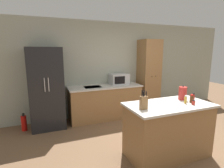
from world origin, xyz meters
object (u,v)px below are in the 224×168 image
at_px(fire_extinguisher, 24,123).
at_px(knife_block, 144,102).
at_px(pantry_cabinet, 149,76).
at_px(spice_bottle_green_herb, 186,100).
at_px(refrigerator, 47,88).
at_px(microwave, 119,79).
at_px(spice_bottle_amber_oil, 193,97).
at_px(spice_bottle_short_red, 192,99).
at_px(spice_bottle_tall_dark, 193,102).
at_px(kettle, 183,93).

bearing_deg(fire_extinguisher, knife_block, -47.67).
distance_m(pantry_cabinet, spice_bottle_green_herb, 2.28).
height_order(refrigerator, microwave, refrigerator).
bearing_deg(spice_bottle_amber_oil, spice_bottle_short_red, -151.03).
relative_size(spice_bottle_tall_dark, spice_bottle_short_red, 0.56).
height_order(pantry_cabinet, knife_block, pantry_cabinet).
xyz_separation_m(spice_bottle_tall_dark, spice_bottle_green_herb, (-0.07, 0.11, 0.03)).
height_order(pantry_cabinet, kettle, pantry_cabinet).
xyz_separation_m(spice_bottle_amber_oil, spice_bottle_green_herb, (-0.22, -0.05, -0.00)).
relative_size(spice_bottle_short_red, fire_extinguisher, 0.35).
bearing_deg(spice_bottle_short_red, pantry_cabinet, 75.53).
bearing_deg(spice_bottle_tall_dark, knife_block, 172.29).
bearing_deg(knife_block, fire_extinguisher, 132.33).
distance_m(spice_bottle_tall_dark, spice_bottle_amber_oil, 0.22).
relative_size(spice_bottle_green_herb, fire_extinguisher, 0.34).
xyz_separation_m(microwave, knife_block, (-0.57, -2.21, 0.01)).
height_order(kettle, fire_extinguisher, kettle).
height_order(microwave, fire_extinguisher, microwave).
xyz_separation_m(spice_bottle_tall_dark, fire_extinguisher, (-2.76, 2.18, -0.79)).
bearing_deg(pantry_cabinet, spice_bottle_short_red, -104.47).
bearing_deg(spice_bottle_tall_dark, refrigerator, 135.21).
distance_m(spice_bottle_amber_oil, spice_bottle_green_herb, 0.22).
height_order(refrigerator, fire_extinguisher, refrigerator).
distance_m(pantry_cabinet, fire_extinguisher, 3.50).
bearing_deg(microwave, refrigerator, -176.16).
bearing_deg(fire_extinguisher, spice_bottle_short_red, -36.19).
bearing_deg(spice_bottle_amber_oil, kettle, 122.11).
height_order(spice_bottle_amber_oil, fire_extinguisher, spice_bottle_amber_oil).
xyz_separation_m(microwave, kettle, (0.36, -2.02, 0.02)).
bearing_deg(fire_extinguisher, refrigerator, 2.39).
distance_m(microwave, spice_bottle_amber_oil, 2.22).
bearing_deg(refrigerator, spice_bottle_amber_oil, -40.82).
xyz_separation_m(refrigerator, spice_bottle_short_red, (2.29, -2.09, 0.06)).
xyz_separation_m(knife_block, spice_bottle_tall_dark, (0.88, -0.12, -0.07)).
bearing_deg(spice_bottle_tall_dark, kettle, 79.64).
bearing_deg(spice_bottle_tall_dark, pantry_cabinet, 74.52).
distance_m(knife_block, spice_bottle_amber_oil, 1.04).
relative_size(knife_block, kettle, 1.15).
xyz_separation_m(spice_bottle_amber_oil, kettle, (-0.10, 0.15, 0.05)).
height_order(microwave, spice_bottle_green_herb, microwave).
height_order(refrigerator, spice_bottle_green_herb, refrigerator).
distance_m(refrigerator, spice_bottle_short_red, 3.10).
bearing_deg(knife_block, spice_bottle_green_herb, -0.83).
height_order(knife_block, spice_bottle_amber_oil, knife_block).
height_order(pantry_cabinet, spice_bottle_green_herb, pantry_cabinet).
bearing_deg(pantry_cabinet, spice_bottle_amber_oil, -102.70).
xyz_separation_m(spice_bottle_short_red, fire_extinguisher, (-2.83, 2.07, -0.82)).
xyz_separation_m(knife_block, spice_bottle_green_herb, (0.82, -0.01, -0.04)).
distance_m(microwave, knife_block, 2.28).
bearing_deg(spice_bottle_amber_oil, spice_bottle_tall_dark, -134.64).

